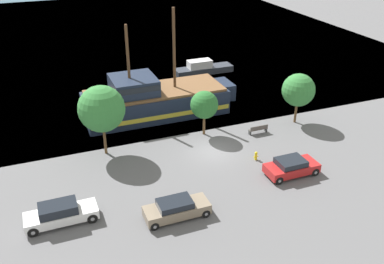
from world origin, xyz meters
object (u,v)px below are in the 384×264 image
object	(u,v)px
moored_boat_dockside	(203,68)
parked_car_curb_mid	(61,214)
parked_car_curb_rear	(176,209)
parked_car_curb_front	(291,167)
fire_hydrant	(256,155)
pirate_ship	(154,100)
bench_promenade_east	(258,129)

from	to	relation	value
moored_boat_dockside	parked_car_curb_mid	distance (m)	32.00
moored_boat_dockside	parked_car_curb_rear	size ratio (longest dim) A/B	1.69
moored_boat_dockside	parked_car_curb_front	world-z (taller)	moored_boat_dockside
parked_car_curb_front	parked_car_curb_rear	bearing A→B (deg)	-170.60
moored_boat_dockside	fire_hydrant	world-z (taller)	moored_boat_dockside
pirate_ship	parked_car_curb_rear	distance (m)	17.26
parked_car_curb_rear	pirate_ship	bearing A→B (deg)	78.09
parked_car_curb_rear	fire_hydrant	xyz separation A→B (m)	(8.91, 4.78, -0.29)
parked_car_curb_mid	bench_promenade_east	bearing A→B (deg)	19.42
pirate_ship	parked_car_curb_rear	xyz separation A→B (m)	(-3.56, -16.86, -0.93)
moored_boat_dockside	fire_hydrant	size ratio (longest dim) A/B	10.08
fire_hydrant	bench_promenade_east	world-z (taller)	bench_promenade_east
parked_car_curb_mid	parked_car_curb_rear	bearing A→B (deg)	-16.82
moored_boat_dockside	pirate_ship	bearing A→B (deg)	-134.11
parked_car_curb_front	parked_car_curb_mid	size ratio (longest dim) A/B	0.89
parked_car_curb_front	parked_car_curb_rear	distance (m)	10.56
bench_promenade_east	parked_car_curb_rear	bearing A→B (deg)	-142.00
moored_boat_dockside	parked_car_curb_front	size ratio (longest dim) A/B	1.79
parked_car_curb_mid	fire_hydrant	xyz separation A→B (m)	(16.44, 2.50, -0.36)
pirate_ship	parked_car_curb_front	distance (m)	16.64
parked_car_curb_mid	bench_promenade_east	xyz separation A→B (m)	(19.03, 6.71, -0.32)
parked_car_curb_mid	parked_car_curb_rear	xyz separation A→B (m)	(7.53, -2.28, -0.07)
moored_boat_dockside	bench_promenade_east	distance (m)	17.81
pirate_ship	parked_car_curb_mid	distance (m)	18.34
pirate_ship	moored_boat_dockside	world-z (taller)	pirate_ship
pirate_ship	bench_promenade_east	bearing A→B (deg)	-44.73
moored_boat_dockside	bench_promenade_east	bearing A→B (deg)	-95.21
pirate_ship	parked_car_curb_rear	size ratio (longest dim) A/B	3.47
parked_car_curb_front	fire_hydrant	size ratio (longest dim) A/B	5.62
pirate_ship	fire_hydrant	xyz separation A→B (m)	(5.35, -12.08, -1.21)
pirate_ship	fire_hydrant	world-z (taller)	pirate_ship
pirate_ship	parked_car_curb_front	xyz separation A→B (m)	(6.86, -15.14, -0.91)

